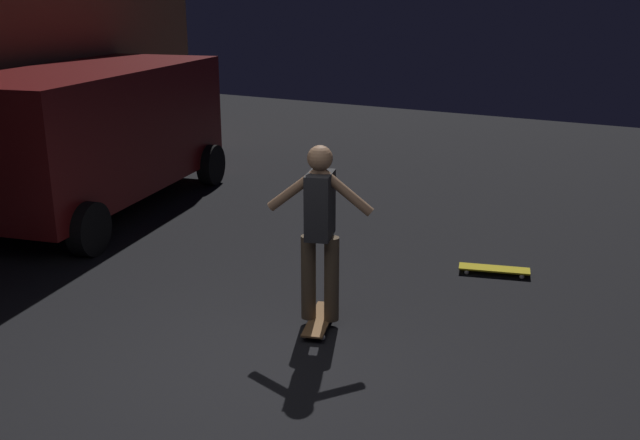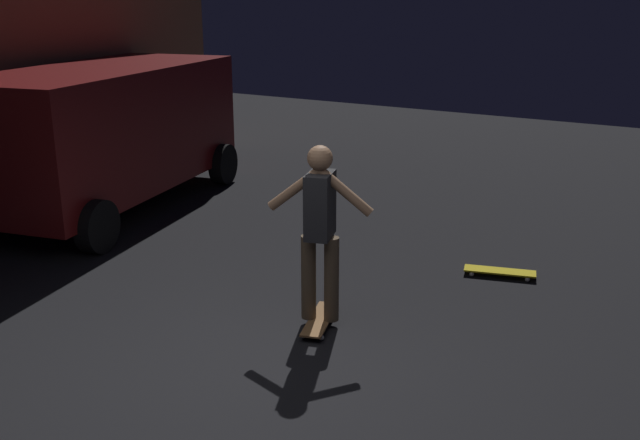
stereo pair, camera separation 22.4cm
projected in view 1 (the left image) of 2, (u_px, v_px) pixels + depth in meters
ground_plane at (253, 382)px, 5.90m from camera, size 28.00×28.00×0.00m
parked_van at (93, 130)px, 10.28m from camera, size 4.91×3.08×2.03m
skateboard_ridden at (320, 320)px, 6.89m from camera, size 0.80×0.43×0.07m
skateboard_spare at (494, 269)px, 8.15m from camera, size 0.41×0.80×0.07m
skater at (320, 221)px, 6.60m from camera, size 0.43×0.96×1.67m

